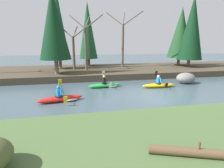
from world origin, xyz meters
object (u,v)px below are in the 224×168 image
object	(u,v)px
kayaker_trailing	(62,98)
driftwood_log	(190,152)
kayaker_lead	(159,85)
kayaker_middle	(106,85)
boulder_midstream	(186,78)

from	to	relation	value
kayaker_trailing	driftwood_log	bearing A→B (deg)	-74.36
kayaker_lead	kayaker_middle	size ratio (longest dim) A/B	0.99
boulder_midstream	driftwood_log	world-z (taller)	driftwood_log
kayaker_lead	kayaker_middle	distance (m)	4.24
kayaker_trailing	kayaker_middle	bearing A→B (deg)	29.76
kayaker_trailing	driftwood_log	xyz separation A→B (m)	(3.76, -7.06, 0.51)
kayaker_middle	kayaker_trailing	xyz separation A→B (m)	(-3.24, -2.93, 0.00)
kayaker_lead	boulder_midstream	world-z (taller)	kayaker_lead
driftwood_log	boulder_midstream	bearing A→B (deg)	76.13
boulder_midstream	driftwood_log	bearing A→B (deg)	-123.55
driftwood_log	kayaker_trailing	bearing A→B (deg)	137.73
driftwood_log	kayaker_middle	bearing A→B (deg)	112.68
kayaker_lead	boulder_midstream	xyz separation A→B (m)	(3.00, 0.90, 0.25)
kayaker_trailing	driftwood_log	size ratio (longest dim) A/B	1.34
kayaker_lead	driftwood_log	xyz separation A→B (m)	(-3.62, -9.08, 0.48)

